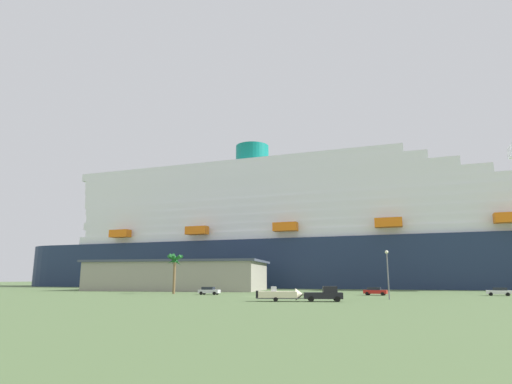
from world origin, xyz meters
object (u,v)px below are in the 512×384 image
object	(u,v)px
parked_car_silver_sedan	(209,291)
parked_car_white_van	(499,291)
pickup_truck	(325,294)
palm_tree	(175,262)
cruise_ship	(338,236)
small_boat_on_trailer	(282,295)
parked_car_red_hatchback	(375,291)
street_lamp	(387,267)

from	to	relation	value
parked_car_silver_sedan	parked_car_white_van	bearing A→B (deg)	8.74
pickup_truck	parked_car_white_van	xyz separation A→B (m)	(31.20, 29.48, -0.21)
palm_tree	parked_car_white_van	distance (m)	66.36
palm_tree	parked_car_white_van	size ratio (longest dim) A/B	1.88
palm_tree	parked_car_white_van	xyz separation A→B (m)	(65.84, 5.75, -5.91)
parked_car_white_van	cruise_ship	bearing A→B (deg)	118.65
cruise_ship	pickup_truck	size ratio (longest dim) A/B	47.38
small_boat_on_trailer	parked_car_red_hatchback	xyz separation A→B (m)	(13.90, 26.90, -0.13)
street_lamp	parked_car_silver_sedan	distance (m)	37.19
street_lamp	parked_car_red_hatchback	distance (m)	17.63
pickup_truck	street_lamp	bearing A→B (deg)	42.78
small_boat_on_trailer	pickup_truck	bearing A→B (deg)	10.09
pickup_truck	cruise_ship	bearing A→B (deg)	91.44
pickup_truck	palm_tree	xyz separation A→B (m)	(-34.64, 23.73, 5.70)
cruise_ship	parked_car_white_van	xyz separation A→B (m)	(33.48, -61.27, -17.19)
cruise_ship	parked_car_red_hatchback	world-z (taller)	cruise_ship
street_lamp	parked_car_red_hatchback	world-z (taller)	street_lamp
cruise_ship	palm_tree	bearing A→B (deg)	-115.78
small_boat_on_trailer	parked_car_white_van	xyz separation A→B (m)	(37.32, 30.56, -0.13)
cruise_ship	parked_car_red_hatchback	distance (m)	67.92
small_boat_on_trailer	parked_car_silver_sedan	xyz separation A→B (m)	(-19.33, 21.86, -0.13)
pickup_truck	parked_car_red_hatchback	xyz separation A→B (m)	(7.78, 25.81, -0.21)
cruise_ship	parked_car_silver_sedan	bearing A→B (deg)	-108.32
pickup_truck	palm_tree	bearing A→B (deg)	145.58
parked_car_silver_sedan	pickup_truck	bearing A→B (deg)	-39.22
street_lamp	parked_car_white_van	xyz separation A→B (m)	(21.70, 20.68, -4.28)
cruise_ship	parked_car_silver_sedan	world-z (taller)	cruise_ship
palm_tree	street_lamp	distance (m)	46.63
parked_car_red_hatchback	palm_tree	bearing A→B (deg)	-177.19
parked_car_silver_sedan	parked_car_white_van	world-z (taller)	same
parked_car_silver_sedan	parked_car_red_hatchback	distance (m)	33.61
street_lamp	parked_car_white_van	distance (m)	30.28
parked_car_white_van	parked_car_silver_sedan	bearing A→B (deg)	-171.26
street_lamp	parked_car_silver_sedan	xyz separation A→B (m)	(-34.95, 11.97, -4.28)
cruise_ship	palm_tree	size ratio (longest dim) A/B	31.73
pickup_truck	parked_car_red_hatchback	distance (m)	26.96
cruise_ship	small_boat_on_trailer	distance (m)	93.49
palm_tree	parked_car_silver_sedan	bearing A→B (deg)	-17.87
palm_tree	street_lamp	world-z (taller)	palm_tree
pickup_truck	street_lamp	xyz separation A→B (m)	(9.51, 8.80, 4.07)
cruise_ship	small_boat_on_trailer	world-z (taller)	cruise_ship
parked_car_white_van	palm_tree	bearing A→B (deg)	-175.01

